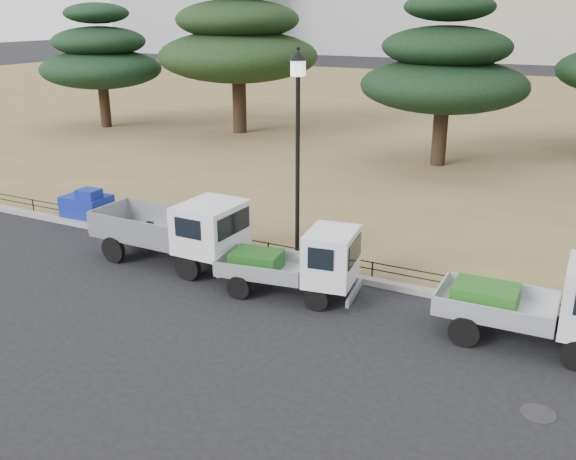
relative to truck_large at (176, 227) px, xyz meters
The scene contains 13 objects.
ground 3.60m from the truck_large, 25.84° to the right, with size 220.00×220.00×0.00m, color black.
lawn 29.28m from the truck_large, 83.91° to the left, with size 120.00×56.00×0.15m, color olive.
curb 3.43m from the truck_large, 19.43° to the left, with size 120.00×0.25×0.16m, color gray.
truck_large is the anchor object (origin of this frame).
truck_kei_front 3.84m from the truck_large, ahead, with size 3.43×1.84×1.73m.
truck_kei_rear 9.31m from the truck_large, ahead, with size 3.67×1.67×1.90m.
street_lamp 4.27m from the truck_large, 25.60° to the left, with size 0.49×0.49×5.44m.
pipe_fence 3.40m from the truck_large, 21.85° to the left, with size 38.00×0.04×0.40m.
tarp_pile 5.16m from the truck_large, 161.10° to the left, with size 1.48×1.11×0.96m.
manhole 10.03m from the truck_large, 15.72° to the right, with size 0.60×0.60×0.01m, color #2D2D30.
pine_west_far 22.04m from the truck_large, 137.54° to the left, with size 6.67×6.67×6.74m.
pine_west_near 19.16m from the truck_large, 116.55° to the left, with size 8.44×8.44×8.44m.
pine_center_left 14.85m from the truck_large, 76.95° to the left, with size 6.95×6.95×7.07m.
Camera 1 is at (7.04, -11.43, 6.54)m, focal length 40.00 mm.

